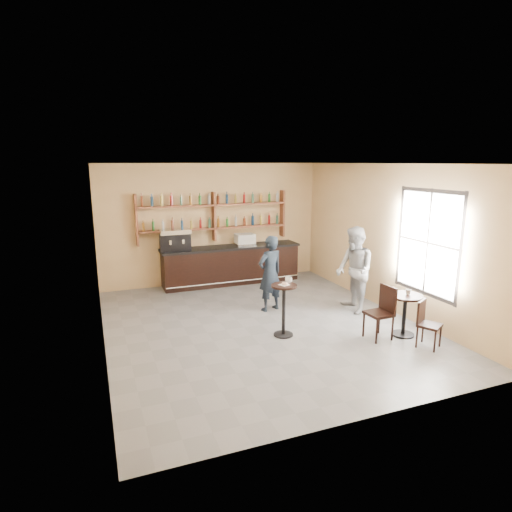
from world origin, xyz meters
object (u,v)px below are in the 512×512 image
object	(u,v)px
pedestal_table	(284,310)
cafe_table	(404,315)
pastry_case	(245,240)
bar_counter	(231,265)
chair_south	(430,325)
espresso_machine	(175,240)
patron_second	(354,270)
man_main	(270,273)
chair_west	(379,313)

from	to	relation	value
pedestal_table	cafe_table	world-z (taller)	pedestal_table
pastry_case	cafe_table	bearing A→B (deg)	-77.47
bar_counter	chair_south	bearing A→B (deg)	-69.18
espresso_machine	chair_south	xyz separation A→B (m)	(3.48, -5.22, -0.87)
bar_counter	cafe_table	distance (m)	5.01
bar_counter	patron_second	xyz separation A→B (m)	(1.80, -3.13, 0.43)
pastry_case	chair_south	xyz separation A→B (m)	(1.59, -5.22, -0.75)
pastry_case	man_main	bearing A→B (deg)	-102.46
man_main	cafe_table	size ratio (longest dim) A/B	2.10
chair_south	patron_second	xyz separation A→B (m)	(-0.19, 2.09, 0.52)
pedestal_table	chair_west	world-z (taller)	pedestal_table
bar_counter	cafe_table	size ratio (longest dim) A/B	4.71
pedestal_table	chair_south	distance (m)	2.60
chair_west	chair_south	bearing A→B (deg)	39.39
bar_counter	cafe_table	world-z (taller)	bar_counter
espresso_machine	man_main	xyz separation A→B (m)	(1.61, -2.39, -0.45)
bar_counter	patron_second	bearing A→B (deg)	-60.12
espresso_machine	pastry_case	xyz separation A→B (m)	(1.89, 0.00, -0.12)
bar_counter	pedestal_table	size ratio (longest dim) A/B	3.77
pastry_case	chair_south	distance (m)	5.51
espresso_machine	patron_second	xyz separation A→B (m)	(3.29, -3.13, -0.35)
pedestal_table	chair_west	size ratio (longest dim) A/B	1.00
bar_counter	cafe_table	bearing A→B (deg)	-67.27
man_main	chair_south	bearing A→B (deg)	107.75
chair_west	chair_south	distance (m)	0.89
bar_counter	patron_second	size ratio (longest dim) A/B	2.00
pastry_case	chair_west	size ratio (longest dim) A/B	0.52
man_main	cafe_table	world-z (taller)	man_main
bar_counter	man_main	bearing A→B (deg)	-87.11
pastry_case	chair_west	bearing A→B (deg)	-83.69
chair_south	patron_second	distance (m)	2.16
bar_counter	espresso_machine	size ratio (longest dim) A/B	4.95
bar_counter	cafe_table	xyz separation A→B (m)	(1.93, -4.62, -0.11)
man_main	chair_west	xyz separation A→B (m)	(1.26, -2.18, -0.34)
pastry_case	cafe_table	distance (m)	4.93
espresso_machine	man_main	bearing A→B (deg)	-50.37
man_main	patron_second	xyz separation A→B (m)	(1.67, -0.74, 0.10)
cafe_table	chair_west	distance (m)	0.56
pastry_case	pedestal_table	world-z (taller)	pastry_case
espresso_machine	patron_second	distance (m)	4.55
pedestal_table	man_main	world-z (taller)	man_main
bar_counter	chair_south	size ratio (longest dim) A/B	4.47
pastry_case	man_main	size ratio (longest dim) A/B	0.31
man_main	chair_south	size ratio (longest dim) A/B	2.00
bar_counter	pedestal_table	xyz separation A→B (m)	(-0.20, -3.80, -0.01)
bar_counter	patron_second	distance (m)	3.63
man_main	pastry_case	bearing A→B (deg)	-112.18
espresso_machine	man_main	size ratio (longest dim) A/B	0.45
espresso_machine	pastry_case	distance (m)	1.89
espresso_machine	man_main	distance (m)	2.92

